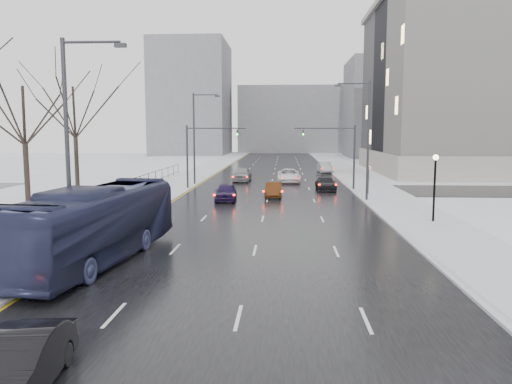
% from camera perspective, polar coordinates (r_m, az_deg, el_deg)
% --- Properties ---
extents(road, '(16.00, 150.00, 0.04)m').
position_cam_1_polar(road, '(62.42, 1.91, 1.55)').
color(road, black).
rests_on(road, ground).
extents(cross_road, '(130.00, 10.00, 0.04)m').
position_cam_1_polar(cross_road, '(50.49, 1.59, 0.27)').
color(cross_road, black).
rests_on(cross_road, ground).
extents(sidewalk_left, '(5.00, 150.00, 0.16)m').
position_cam_1_polar(sidewalk_left, '(63.52, -7.61, 1.64)').
color(sidewalk_left, silver).
rests_on(sidewalk_left, ground).
extents(sidewalk_right, '(5.00, 150.00, 0.16)m').
position_cam_1_polar(sidewalk_right, '(63.05, 11.49, 1.53)').
color(sidewalk_right, silver).
rests_on(sidewalk_right, ground).
extents(park_strip, '(14.00, 150.00, 0.12)m').
position_cam_1_polar(park_strip, '(65.97, -15.74, 1.62)').
color(park_strip, white).
rests_on(park_strip, ground).
extents(tree_park_d, '(8.75, 8.75, 12.50)m').
position_cam_1_polar(tree_park_d, '(41.34, -24.53, -1.88)').
color(tree_park_d, black).
rests_on(tree_park_d, ground).
extents(tree_park_e, '(9.45, 9.45, 13.50)m').
position_cam_1_polar(tree_park_e, '(50.47, -19.68, -0.16)').
color(tree_park_e, black).
rests_on(tree_park_e, ground).
extents(iron_fence, '(0.06, 70.00, 1.30)m').
position_cam_1_polar(iron_fence, '(35.56, -20.74, -1.57)').
color(iron_fence, black).
rests_on(iron_fence, sidewalk_left).
extents(streetlight_r_mid, '(2.95, 0.25, 10.00)m').
position_cam_1_polar(streetlight_r_mid, '(42.66, 12.41, 6.42)').
color(streetlight_r_mid, '#2D2D33').
rests_on(streetlight_r_mid, ground).
extents(streetlight_l_near, '(2.95, 0.25, 10.00)m').
position_cam_1_polar(streetlight_l_near, '(24.11, -20.30, 5.86)').
color(streetlight_l_near, '#2D2D33').
rests_on(streetlight_l_near, ground).
extents(streetlight_l_far, '(2.95, 0.25, 10.00)m').
position_cam_1_polar(streetlight_l_far, '(54.96, -6.87, 6.62)').
color(streetlight_l_far, '#2D2D33').
rests_on(streetlight_l_far, ground).
extents(lamppost_r_mid, '(0.36, 0.36, 4.28)m').
position_cam_1_polar(lamppost_r_mid, '(33.65, 19.76, 1.51)').
color(lamppost_r_mid, black).
rests_on(lamppost_r_mid, sidewalk_right).
extents(mast_signal_right, '(6.10, 0.33, 6.50)m').
position_cam_1_polar(mast_signal_right, '(50.50, 9.98, 4.82)').
color(mast_signal_right, '#2D2D33').
rests_on(mast_signal_right, ground).
extents(mast_signal_left, '(6.10, 0.33, 6.50)m').
position_cam_1_polar(mast_signal_left, '(50.91, -6.69, 4.89)').
color(mast_signal_left, '#2D2D33').
rests_on(mast_signal_left, ground).
extents(no_uturn_sign, '(0.60, 0.06, 2.70)m').
position_cam_1_polar(no_uturn_sign, '(46.91, 12.77, 2.39)').
color(no_uturn_sign, '#2D2D33').
rests_on(no_uturn_sign, sidewalk_right).
extents(bldg_far_right, '(24.00, 20.00, 22.00)m').
position_cam_1_polar(bldg_far_right, '(120.21, 16.20, 9.12)').
color(bldg_far_right, slate).
rests_on(bldg_far_right, ground).
extents(bldg_far_left, '(18.00, 22.00, 28.00)m').
position_cam_1_polar(bldg_far_left, '(129.51, -7.33, 10.49)').
color(bldg_far_left, slate).
rests_on(bldg_far_left, ground).
extents(bldg_far_center, '(30.00, 18.00, 18.00)m').
position_cam_1_polar(bldg_far_center, '(142.18, 4.30, 8.19)').
color(bldg_far_center, slate).
rests_on(bldg_far_center, ground).
extents(sedan_left_near, '(1.89, 4.29, 1.37)m').
position_cam_1_polar(sedan_left_near, '(12.93, -25.58, -17.36)').
color(sedan_left_near, black).
rests_on(sedan_left_near, road).
extents(bus, '(4.22, 12.54, 3.42)m').
position_cam_1_polar(bus, '(23.55, -17.80, -3.53)').
color(bus, '#272B4C').
rests_on(bus, road).
extents(sedan_center_near, '(1.98, 4.44, 1.48)m').
position_cam_1_polar(sedan_center_near, '(42.36, -3.47, 0.01)').
color(sedan_center_near, '#21143D').
rests_on(sedan_center_near, road).
extents(sedan_right_near, '(1.48, 4.06, 1.33)m').
position_cam_1_polar(sedan_right_near, '(44.53, 2.02, 0.26)').
color(sedan_right_near, '#4A230C').
rests_on(sedan_right_near, road).
extents(sedan_right_cross, '(2.66, 5.61, 1.55)m').
position_cam_1_polar(sedan_right_cross, '(57.64, 3.76, 1.88)').
color(sedan_right_cross, white).
rests_on(sedan_right_cross, road).
extents(sedan_right_far, '(1.97, 4.61, 1.33)m').
position_cam_1_polar(sedan_right_far, '(50.34, 7.96, 0.97)').
color(sedan_right_far, black).
rests_on(sedan_right_far, road).
extents(sedan_center_far, '(2.09, 4.96, 1.67)m').
position_cam_1_polar(sedan_center_far, '(58.66, -1.60, 2.05)').
color(sedan_center_far, gray).
rests_on(sedan_center_far, road).
extents(sedan_right_distant, '(2.09, 4.80, 1.54)m').
position_cam_1_polar(sedan_right_distant, '(71.54, 7.86, 2.81)').
color(sedan_right_distant, '#A5A5AA').
rests_on(sedan_right_distant, road).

